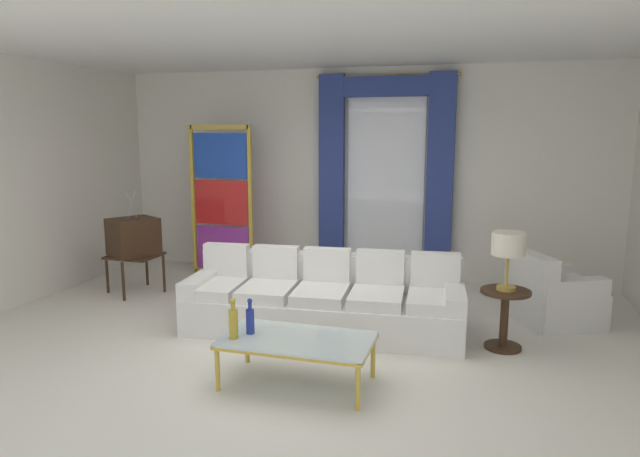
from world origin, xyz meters
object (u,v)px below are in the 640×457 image
couch_white_long (324,302)px  table_lamp_brass (508,246)px  bottle_blue_decanter (250,319)px  round_side_table (504,314)px  armchair_white (550,297)px  bottle_crystal_tall (233,322)px  stained_glass_divider (222,205)px  peacock_figurine (244,270)px  vintage_tv (133,239)px  coffee_table (297,342)px

couch_white_long → table_lamp_brass: size_ratio=5.23×
bottle_blue_decanter → round_side_table: bottle_blue_decanter is taller
armchair_white → round_side_table: bearing=-118.5°
armchair_white → table_lamp_brass: (-0.52, -0.95, 0.74)m
bottle_crystal_tall → stained_glass_divider: bearing=117.3°
bottle_crystal_tall → peacock_figurine: 3.15m
bottle_crystal_tall → couch_white_long: bearing=76.6°
table_lamp_brass → vintage_tv: bearing=171.7°
bottle_blue_decanter → armchair_white: armchair_white is taller
coffee_table → vintage_tv: bearing=145.6°
coffee_table → peacock_figurine: 3.23m
bottle_crystal_tall → armchair_white: bearing=41.8°
couch_white_long → round_side_table: couch_white_long is taller
peacock_figurine → bottle_crystal_tall: bearing=-67.6°
stained_glass_divider → round_side_table: bearing=-24.3°
armchair_white → table_lamp_brass: bearing=-118.5°
vintage_tv → round_side_table: 4.69m
vintage_tv → bottle_crystal_tall: bearing=-41.7°
couch_white_long → armchair_white: 2.53m
coffee_table → peacock_figurine: peacock_figurine is taller
coffee_table → couch_white_long: bearing=96.3°
vintage_tv → stained_glass_divider: bearing=54.7°
bottle_crystal_tall → vintage_tv: size_ratio=0.26×
bottle_blue_decanter → vintage_tv: vintage_tv is taller
couch_white_long → stained_glass_divider: stained_glass_divider is taller
bottle_blue_decanter → stained_glass_divider: size_ratio=0.14×
stained_glass_divider → round_side_table: (3.87, -1.74, -0.70)m
bottle_blue_decanter → peacock_figurine: bottle_blue_decanter is taller
vintage_tv → table_lamp_brass: bearing=-8.3°
table_lamp_brass → peacock_figurine: bearing=157.3°
coffee_table → armchair_white: bearing=45.8°
armchair_white → peacock_figurine: size_ratio=1.81×
bottle_blue_decanter → armchair_white: 3.49m
couch_white_long → stained_glass_divider: 2.76m
coffee_table → vintage_tv: 3.56m
vintage_tv → round_side_table: bearing=-8.3°
coffee_table → stained_glass_divider: bearing=125.3°
round_side_table → table_lamp_brass: size_ratio=1.04×
bottle_crystal_tall → vintage_tv: 3.25m
coffee_table → round_side_table: 2.15m
stained_glass_divider → peacock_figurine: stained_glass_divider is taller
bottle_blue_decanter → armchair_white: bearing=41.0°
coffee_table → table_lamp_brass: size_ratio=2.21×
peacock_figurine → round_side_table: bearing=-22.7°
couch_white_long → bottle_crystal_tall: bearing=-103.4°
bottle_crystal_tall → bottle_blue_decanter: bearing=58.8°
bottle_blue_decanter → round_side_table: bearing=32.2°
coffee_table → armchair_white: 3.18m
table_lamp_brass → bottle_crystal_tall: bearing=-146.2°
bottle_crystal_tall → armchair_white: armchair_white is taller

